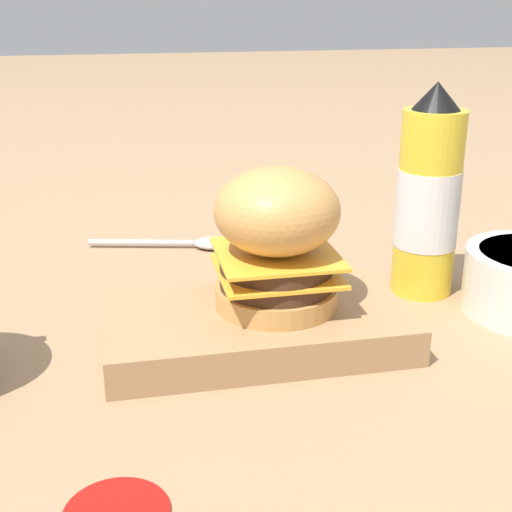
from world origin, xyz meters
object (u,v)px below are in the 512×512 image
object	(u,v)px
burger	(277,238)
spoon	(197,243)
serving_board	(256,326)
ketchup_bottle	(428,200)

from	to	relation	value
burger	spoon	size ratio (longest dim) A/B	0.71
spoon	burger	bearing A→B (deg)	-68.08
serving_board	burger	bearing A→B (deg)	-161.48
ketchup_bottle	spoon	size ratio (longest dim) A/B	1.21
serving_board	ketchup_bottle	xyz separation A→B (m)	(-0.19, -0.08, 0.08)
serving_board	ketchup_bottle	world-z (taller)	ketchup_bottle
spoon	ketchup_bottle	bearing A→B (deg)	-26.65
ketchup_bottle	spoon	distance (m)	0.29
ketchup_bottle	spoon	world-z (taller)	ketchup_bottle
serving_board	ketchup_bottle	bearing A→B (deg)	-157.19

